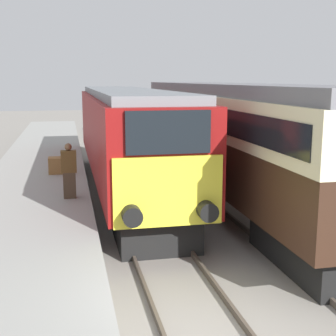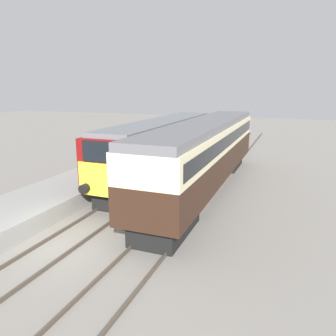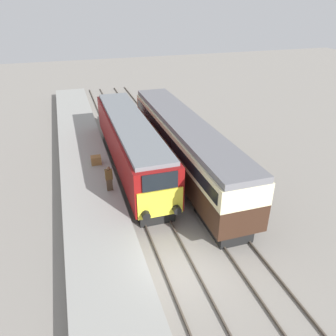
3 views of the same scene
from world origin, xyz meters
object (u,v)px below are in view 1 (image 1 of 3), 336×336
Objects in this scene: locomotive at (126,135)px; person_on_platform at (69,171)px; passenger_carriage at (229,131)px; luggage_crate at (58,165)px.

person_on_platform is (-2.15, -3.70, -0.56)m from locomotive.
locomotive is at bearing 59.91° from person_on_platform.
passenger_carriage is at bearing 19.29° from person_on_platform.
locomotive is 3.84m from passenger_carriage.
passenger_carriage is 6.37m from luggage_crate.
locomotive reaches higher than person_on_platform.
locomotive is 21.94× the size of luggage_crate.
person_on_platform is at bearing -160.71° from passenger_carriage.
passenger_carriage is (3.40, -1.76, 0.29)m from locomotive.
locomotive is 4.32m from person_on_platform.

